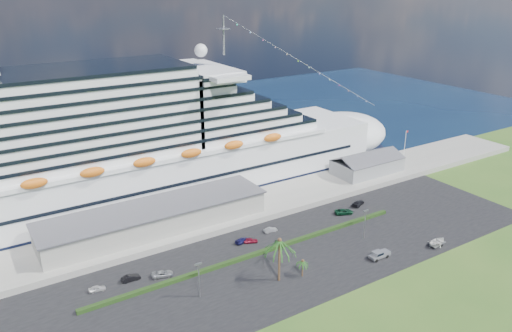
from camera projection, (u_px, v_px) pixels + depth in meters
ground at (324, 276)px, 115.19m from camera, size 420.00×420.00×0.00m
asphalt_lot at (296, 255)px, 123.87m from camera, size 140.00×38.00×0.12m
wharf at (237, 209)px, 146.50m from camera, size 240.00×20.00×1.80m
water at (133, 136)px, 217.99m from camera, size 420.00×160.00×0.02m
cruise_ship at (134, 149)px, 149.14m from camera, size 191.00×38.00×54.00m
terminal_building at (156, 217)px, 132.53m from camera, size 61.00×15.00×6.30m
port_shed at (367, 165)px, 171.34m from camera, size 24.00×12.31×7.37m
flagpole at (405, 146)px, 179.02m from camera, size 1.08×0.16×12.00m
hedge at (258, 253)px, 123.63m from camera, size 88.00×1.10×0.90m
lamp_post_left at (199, 276)px, 105.60m from camera, size 1.60×0.35×8.27m
lamp_post_right at (365, 221)px, 129.66m from camera, size 1.60×0.35×8.27m
palm_tall at (280, 245)px, 110.11m from camera, size 8.82×8.82×11.13m
palm_short at (303, 263)px, 113.62m from camera, size 3.53×3.53×4.56m
parked_car_0 at (97, 288)px, 109.17m from camera, size 3.86×2.04×1.25m
parked_car_1 at (131, 278)px, 112.89m from camera, size 4.37×1.62×1.43m
parked_car_2 at (162, 274)px, 114.44m from camera, size 5.37×3.55×1.37m
parked_car_3 at (243, 240)px, 129.30m from camera, size 4.62×2.44×1.28m
parked_car_4 at (251, 240)px, 129.22m from camera, size 4.02×2.84×1.27m
parked_car_5 at (271, 230)px, 134.74m from camera, size 3.87×1.75×1.23m
parked_car_6 at (344, 212)px, 145.00m from camera, size 5.92×4.41×1.49m
parked_car_7 at (358, 203)px, 150.52m from camera, size 5.73×4.02×1.54m
pickup_truck at (379, 254)px, 121.84m from camera, size 5.72×2.29×2.01m
boat_trailer at (438, 242)px, 127.52m from camera, size 6.44×4.59×1.80m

